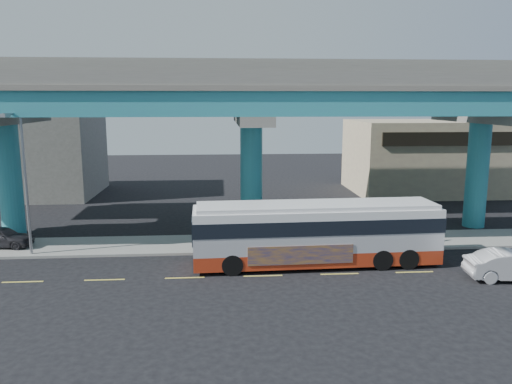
{
  "coord_description": "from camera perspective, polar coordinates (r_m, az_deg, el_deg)",
  "views": [
    {
      "loc": [
        -2.14,
        -24.65,
        8.83
      ],
      "look_at": [
        -0.05,
        4.0,
        3.61
      ],
      "focal_mm": 35.0,
      "sensor_mm": 36.0,
      "label": 1
    }
  ],
  "objects": [
    {
      "name": "building_concrete",
      "position": [
        52.0,
        -24.33,
        4.61
      ],
      "size": [
        12.0,
        10.0,
        9.0
      ],
      "primitive_type": "cube",
      "color": "gray",
      "rests_on": "ground"
    },
    {
      "name": "parked_car",
      "position": [
        33.93,
        -27.13,
        -4.58
      ],
      "size": [
        2.18,
        4.01,
        1.27
      ],
      "primitive_type": "imported",
      "rotation": [
        0.0,
        0.0,
        1.48
      ],
      "color": "#29282D",
      "rests_on": "sidewalk"
    },
    {
      "name": "viaduct",
      "position": [
        33.82,
        -0.56,
        10.82
      ],
      "size": [
        52.0,
        12.4,
        11.7
      ],
      "color": "teal",
      "rests_on": "ground"
    },
    {
      "name": "lane_markings",
      "position": [
        25.99,
        0.8,
        -9.56
      ],
      "size": [
        58.0,
        0.12,
        0.01
      ],
      "color": "#D8C64C",
      "rests_on": "ground"
    },
    {
      "name": "street_lamp",
      "position": [
        30.32,
        -25.36,
        2.96
      ],
      "size": [
        0.5,
        2.66,
        8.26
      ],
      "color": "gray",
      "rests_on": "sidewalk"
    },
    {
      "name": "stop_sign",
      "position": [
        31.66,
        16.6,
        -2.63
      ],
      "size": [
        0.67,
        0.42,
        2.55
      ],
      "rotation": [
        0.0,
        0.0,
        0.16
      ],
      "color": "gray",
      "rests_on": "sidewalk"
    },
    {
      "name": "building_beige",
      "position": [
        51.98,
        18.69,
        3.88
      ],
      "size": [
        14.0,
        10.23,
        7.0
      ],
      "color": "tan",
      "rests_on": "ground"
    },
    {
      "name": "sedan",
      "position": [
        28.32,
        27.24,
        -7.49
      ],
      "size": [
        2.39,
        4.77,
        1.48
      ],
      "primitive_type": "imported",
      "rotation": [
        0.0,
        0.0,
        1.48
      ],
      "color": "#ACACB1",
      "rests_on": "ground"
    },
    {
      "name": "ground",
      "position": [
        26.27,
        0.75,
        -9.35
      ],
      "size": [
        120.0,
        120.0,
        0.0
      ],
      "primitive_type": "plane",
      "color": "black",
      "rests_on": "ground"
    },
    {
      "name": "transit_bus",
      "position": [
        27.4,
        6.91,
        -4.48
      ],
      "size": [
        13.45,
        3.3,
        3.43
      ],
      "rotation": [
        0.0,
        0.0,
        0.03
      ],
      "color": "#A22B13",
      "rests_on": "ground"
    },
    {
      "name": "sidewalk",
      "position": [
        31.47,
        -0.11,
        -5.86
      ],
      "size": [
        70.0,
        4.0,
        0.15
      ],
      "primitive_type": "cube",
      "color": "gray",
      "rests_on": "ground"
    }
  ]
}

